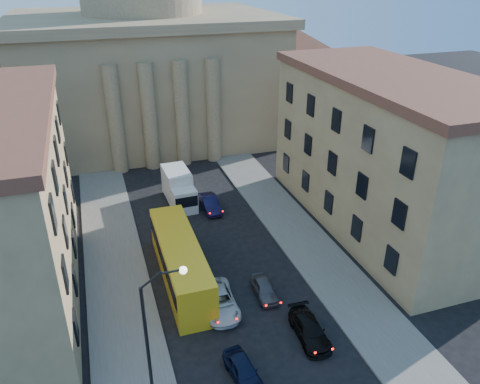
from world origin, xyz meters
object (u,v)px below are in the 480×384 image
at_px(street_lamp, 155,325).
at_px(car_left_near, 243,370).
at_px(city_bus, 181,260).
at_px(box_truck, 179,189).

bearing_deg(street_lamp, car_left_near, -5.38).
distance_m(street_lamp, city_bus, 11.66).
xyz_separation_m(street_lamp, box_truck, (6.13, 24.14, -3.65)).
relative_size(street_lamp, box_truck, 1.38).
relative_size(car_left_near, box_truck, 0.60).
xyz_separation_m(city_bus, box_truck, (2.66, 13.53, -0.27)).
bearing_deg(city_bus, box_truck, 79.22).
relative_size(street_lamp, car_left_near, 2.31).
relative_size(city_bus, box_truck, 1.98).
height_order(street_lamp, box_truck, street_lamp).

